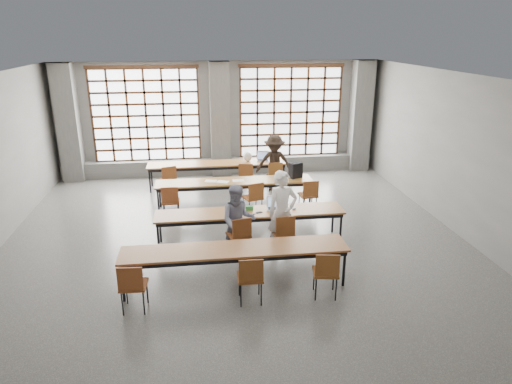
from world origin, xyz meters
TOP-DOWN VIEW (x-y plane):
  - floor at (0.00, 0.00)m, footprint 11.00×11.00m
  - ceiling at (0.00, 0.00)m, footprint 11.00×11.00m
  - wall_back at (0.00, 5.50)m, footprint 10.00×0.00m
  - wall_front at (0.00, -5.50)m, footprint 10.00×0.00m
  - wall_right at (5.00, 0.00)m, footprint 0.00×11.00m
  - column_left at (-4.50, 5.22)m, footprint 0.60×0.55m
  - column_mid at (0.00, 5.22)m, footprint 0.60×0.55m
  - column_right at (4.50, 5.22)m, footprint 0.60×0.55m
  - window_left at (-2.25, 5.42)m, footprint 3.32×0.12m
  - window_right at (2.25, 5.42)m, footprint 3.32×0.12m
  - sill_ledge at (0.00, 5.30)m, footprint 9.80×0.35m
  - desk_row_a at (-0.19, 3.98)m, footprint 4.00×0.70m
  - desk_row_b at (0.16, 2.24)m, footprint 4.00×0.70m
  - desk_row_c at (0.30, 0.10)m, footprint 4.00×0.70m
  - desk_row_d at (-0.17, -1.60)m, footprint 4.00×0.70m
  - chair_back_left at (-1.57, 3.35)m, footprint 0.52×0.53m
  - chair_back_mid at (0.59, 3.35)m, footprint 0.50×0.50m
  - chair_back_right at (1.41, 3.35)m, footprint 0.44×0.44m
  - chair_mid_left at (-1.44, 1.61)m, footprint 0.42×0.43m
  - chair_mid_centre at (0.59, 1.61)m, footprint 0.53×0.53m
  - chair_mid_right at (1.97, 1.61)m, footprint 0.46×0.46m
  - chair_front_left at (0.02, -0.53)m, footprint 0.51×0.52m
  - chair_front_right at (0.91, -0.53)m, footprint 0.47×0.47m
  - chair_near_left at (-1.88, -2.23)m, footprint 0.45×0.45m
  - chair_near_mid at (0.03, -2.23)m, footprint 0.43×0.43m
  - chair_near_right at (1.32, -2.22)m, footprint 0.48×0.49m
  - student_male at (0.90, -0.40)m, footprint 0.71×0.55m
  - student_female at (0.00, -0.40)m, footprint 0.75×0.59m
  - student_back at (1.41, 3.48)m, footprint 1.16×0.85m
  - laptop_front at (0.86, 0.21)m, footprint 0.40×0.35m
  - laptop_back at (1.17, 4.09)m, footprint 0.40×0.35m
  - mouse at (1.25, 0.08)m, footprint 0.10×0.07m
  - green_box at (0.25, 0.18)m, footprint 0.25×0.10m
  - phone at (0.48, -0.00)m, footprint 0.14×0.09m
  - paper_sheet_a at (-0.44, 2.29)m, footprint 0.34×0.28m
  - paper_sheet_b at (-0.14, 2.19)m, footprint 0.35×0.30m
  - paper_sheet_c at (0.26, 2.24)m, footprint 0.30×0.21m
  - backpack at (1.76, 2.29)m, footprint 0.37×0.31m
  - plastic_bag at (0.71, 4.03)m, footprint 0.31×0.28m
  - red_pouch at (-1.87, -2.15)m, footprint 0.22×0.15m

SIDE VIEW (x-z plane):
  - floor at x=0.00m, z-range 0.00..0.00m
  - sill_ledge at x=0.00m, z-range 0.00..0.50m
  - red_pouch at x=-1.87m, z-range 0.47..0.53m
  - chair_back_left at x=-1.57m, z-range 0.10..0.98m
  - chair_back_mid at x=0.59m, z-range 0.10..0.98m
  - chair_back_right at x=1.41m, z-range 0.10..0.98m
  - chair_mid_left at x=-1.44m, z-range 0.10..0.98m
  - chair_mid_centre at x=0.59m, z-range 0.10..0.98m
  - chair_mid_right at x=1.97m, z-range 0.10..0.98m
  - chair_front_left at x=0.02m, z-range 0.10..0.98m
  - chair_front_right at x=0.91m, z-range 0.10..0.98m
  - chair_near_left at x=-1.88m, z-range 0.10..0.98m
  - chair_near_mid at x=0.03m, z-range 0.10..0.98m
  - chair_near_right at x=1.32m, z-range 0.10..0.98m
  - desk_row_a at x=-0.19m, z-range 0.30..1.03m
  - desk_row_b at x=0.16m, z-range 0.30..1.03m
  - desk_row_c at x=0.30m, z-range 0.30..1.03m
  - desk_row_d at x=-0.17m, z-range 0.30..1.03m
  - paper_sheet_a at x=-0.44m, z-range 0.73..0.73m
  - paper_sheet_b at x=-0.14m, z-range 0.73..0.73m
  - paper_sheet_c at x=0.26m, z-range 0.73..0.73m
  - phone at x=0.48m, z-range 0.73..0.74m
  - student_female at x=0.00m, z-range 0.00..1.49m
  - mouse at x=1.25m, z-range 0.73..0.77m
  - green_box at x=0.25m, z-range 0.73..0.82m
  - laptop_front at x=0.86m, z-range 0.66..0.92m
  - laptop_back at x=1.17m, z-range 0.66..0.92m
  - student_back at x=1.41m, z-range 0.00..1.61m
  - student_male at x=0.90m, z-range 0.00..1.74m
  - plastic_bag at x=0.71m, z-range 0.73..1.02m
  - backpack at x=1.76m, z-range 0.73..1.13m
  - wall_back at x=0.00m, z-range -3.25..6.75m
  - wall_front at x=0.00m, z-range -3.25..6.75m
  - wall_right at x=5.00m, z-range -3.75..7.25m
  - column_left at x=-4.50m, z-range 0.00..3.50m
  - column_mid at x=0.00m, z-range 0.00..3.50m
  - column_right at x=4.50m, z-range 0.00..3.50m
  - window_left at x=-2.25m, z-range 0.40..3.40m
  - window_right at x=2.25m, z-range 0.40..3.40m
  - ceiling at x=0.00m, z-range 3.50..3.50m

